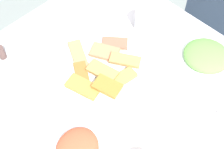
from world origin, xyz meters
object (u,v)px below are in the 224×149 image
at_px(pide_platter, 103,68).
at_px(drinking_glass, 144,20).
at_px(salad_plate_rice, 206,56).
at_px(dining_table, 117,98).
at_px(condiment_caddy, 0,53).

distance_m(pide_platter, drinking_glass, 0.26).
distance_m(salad_plate_rice, drinking_glass, 0.27).
bearing_deg(drinking_glass, pide_platter, -82.61).
height_order(dining_table, condiment_caddy, condiment_caddy).
relative_size(salad_plate_rice, condiment_caddy, 2.12).
distance_m(pide_platter, salad_plate_rice, 0.38).
height_order(dining_table, salad_plate_rice, salad_plate_rice).
distance_m(dining_table, condiment_caddy, 0.46).
bearing_deg(drinking_glass, dining_table, -66.79).
relative_size(dining_table, drinking_glass, 10.59).
bearing_deg(condiment_caddy, pide_platter, 35.50).
xyz_separation_m(dining_table, pide_platter, (-0.08, 0.01, 0.10)).
bearing_deg(salad_plate_rice, pide_platter, -127.77).
relative_size(salad_plate_rice, drinking_glass, 2.41).
distance_m(dining_table, salad_plate_rice, 0.36).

